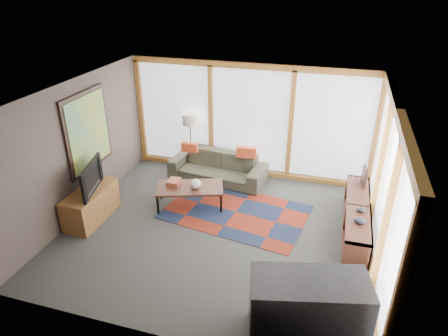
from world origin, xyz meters
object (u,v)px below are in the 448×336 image
(television, at_px, (87,177))
(bar_counter, at_px, (308,309))
(bookshelf, at_px, (356,219))
(sofa, at_px, (218,167))
(coffee_table, at_px, (190,196))
(tv_console, at_px, (91,205))
(floor_lamp, at_px, (191,143))

(television, height_order, bar_counter, television)
(bookshelf, bearing_deg, bar_counter, -103.44)
(sofa, xyz_separation_m, bookshelf, (3.03, -1.26, -0.02))
(sofa, bearing_deg, bookshelf, -16.55)
(sofa, relative_size, bar_counter, 1.47)
(bar_counter, bearing_deg, coffee_table, 121.36)
(tv_console, xyz_separation_m, bar_counter, (4.25, -1.63, 0.16))
(bookshelf, relative_size, tv_console, 1.90)
(bookshelf, height_order, tv_console, tv_console)
(television, bearing_deg, bar_counter, -125.43)
(floor_lamp, relative_size, television, 1.43)
(bookshelf, relative_size, bar_counter, 1.58)
(coffee_table, relative_size, bookshelf, 0.56)
(coffee_table, xyz_separation_m, bookshelf, (3.23, -0.01, 0.07))
(tv_console, bearing_deg, bookshelf, 11.20)
(bookshelf, relative_size, television, 2.34)
(television, bearing_deg, floor_lamp, -38.65)
(sofa, height_order, television, television)
(sofa, xyz_separation_m, floor_lamp, (-0.73, 0.24, 0.40))
(television, xyz_separation_m, bar_counter, (4.24, -1.62, -0.44))
(coffee_table, bearing_deg, television, -149.00)
(sofa, distance_m, bookshelf, 3.28)
(floor_lamp, height_order, bookshelf, floor_lamp)
(bar_counter, bearing_deg, bookshelf, 62.88)
(sofa, xyz_separation_m, coffee_table, (-0.20, -1.25, -0.10))
(floor_lamp, relative_size, coffee_table, 1.09)
(television, relative_size, bar_counter, 0.68)
(television, bearing_deg, bookshelf, -93.22)
(coffee_table, height_order, bookshelf, bookshelf)
(bookshelf, distance_m, bar_counter, 2.67)
(bookshelf, bearing_deg, sofa, 157.40)
(coffee_table, distance_m, bookshelf, 3.23)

